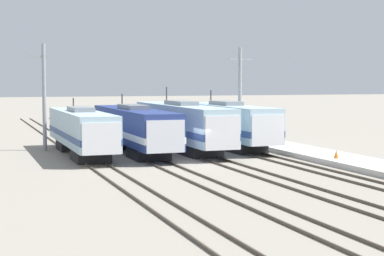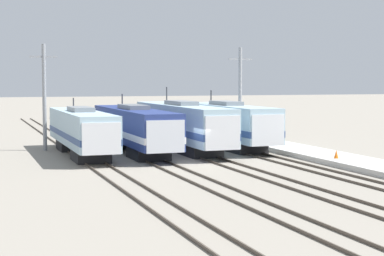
% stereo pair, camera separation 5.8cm
% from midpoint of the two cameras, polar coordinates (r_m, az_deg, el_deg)
% --- Properties ---
extents(ground_plane, '(400.00, 400.00, 0.00)m').
position_cam_midpoint_polar(ground_plane, '(47.07, -0.18, -3.12)').
color(ground_plane, gray).
extents(rail_pair_far_left, '(1.51, 120.00, 0.15)m').
position_cam_midpoint_polar(rail_pair_far_left, '(45.33, -8.22, -3.35)').
color(rail_pair_far_left, '#4C4238').
rests_on(rail_pair_far_left, ground_plane).
extents(rail_pair_center_left, '(1.51, 120.00, 0.15)m').
position_cam_midpoint_polar(rail_pair_center_left, '(46.39, -2.79, -3.14)').
color(rail_pair_center_left, '#4C4238').
rests_on(rail_pair_center_left, ground_plane).
extents(rail_pair_center_right, '(1.51, 120.00, 0.15)m').
position_cam_midpoint_polar(rail_pair_center_right, '(47.84, 2.35, -2.91)').
color(rail_pair_center_right, '#4C4238').
rests_on(rail_pair_center_right, ground_plane).
extents(rail_pair_far_right, '(1.51, 120.00, 0.15)m').
position_cam_midpoint_polar(rail_pair_far_right, '(49.65, 7.15, -2.68)').
color(rail_pair_far_right, '#4C4238').
rests_on(rail_pair_far_right, ground_plane).
extents(locomotive_far_left, '(2.98, 16.89, 4.55)m').
position_cam_midpoint_polar(locomotive_far_left, '(51.90, -9.71, -0.24)').
color(locomotive_far_left, '#232326').
rests_on(locomotive_far_left, ground_plane).
extents(locomotive_center_left, '(3.07, 18.51, 4.85)m').
position_cam_midpoint_polar(locomotive_center_left, '(53.27, -5.06, -0.03)').
color(locomotive_center_left, black).
rests_on(locomotive_center_left, ground_plane).
extents(locomotive_center_right, '(2.99, 19.37, 5.44)m').
position_cam_midpoint_polar(locomotive_center_right, '(55.34, -0.79, 0.27)').
color(locomotive_center_right, '#232326').
rests_on(locomotive_center_right, ground_plane).
extents(locomotive_far_right, '(3.05, 17.25, 5.12)m').
position_cam_midpoint_polar(locomotive_far_right, '(57.38, 3.28, 0.36)').
color(locomotive_far_right, '#232326').
rests_on(locomotive_far_right, ground_plane).
extents(catenary_tower_left, '(2.35, 0.34, 9.16)m').
position_cam_midpoint_polar(catenary_tower_left, '(56.55, -12.97, 2.86)').
color(catenary_tower_left, gray).
rests_on(catenary_tower_left, ground_plane).
extents(catenary_tower_right, '(2.35, 0.34, 9.16)m').
position_cam_midpoint_polar(catenary_tower_right, '(61.34, 4.32, 3.05)').
color(catenary_tower_right, gray).
rests_on(catenary_tower_right, ground_plane).
extents(platform, '(4.00, 120.00, 0.39)m').
position_cam_midpoint_polar(platform, '(51.56, 11.19, -2.34)').
color(platform, beige).
rests_on(platform, ground_plane).
extents(traffic_cone, '(0.34, 0.34, 0.61)m').
position_cam_midpoint_polar(traffic_cone, '(47.70, 12.74, -2.28)').
color(traffic_cone, orange).
rests_on(traffic_cone, platform).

